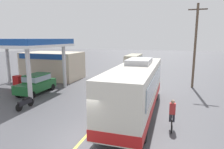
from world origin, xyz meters
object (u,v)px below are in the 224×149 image
object	(u,v)px
car_at_pump	(36,83)
minibus_opposing_lane	(134,61)
cyclist_on_shoulder	(172,116)
motorcycle_parked_forecourt	(25,103)
pedestrian_near_pump	(49,79)
coach_bus_main	(136,89)

from	to	relation	value
car_at_pump	minibus_opposing_lane	distance (m)	18.29
minibus_opposing_lane	car_at_pump	bearing A→B (deg)	-108.95
car_at_pump	minibus_opposing_lane	bearing A→B (deg)	71.05
cyclist_on_shoulder	car_at_pump	bearing A→B (deg)	161.84
car_at_pump	motorcycle_parked_forecourt	bearing A→B (deg)	-63.06
minibus_opposing_lane	motorcycle_parked_forecourt	bearing A→B (deg)	-100.72
motorcycle_parked_forecourt	pedestrian_near_pump	xyz separation A→B (m)	(-2.02, 5.90, 0.49)
motorcycle_parked_forecourt	pedestrian_near_pump	size ratio (longest dim) A/B	1.08
coach_bus_main	motorcycle_parked_forecourt	distance (m)	8.26
coach_bus_main	minibus_opposing_lane	world-z (taller)	coach_bus_main
coach_bus_main	pedestrian_near_pump	bearing A→B (deg)	157.16
pedestrian_near_pump	car_at_pump	bearing A→B (deg)	-87.94
coach_bus_main	cyclist_on_shoulder	size ratio (longest dim) A/B	6.07
car_at_pump	motorcycle_parked_forecourt	world-z (taller)	car_at_pump
car_at_pump	minibus_opposing_lane	world-z (taller)	minibus_opposing_lane
minibus_opposing_lane	pedestrian_near_pump	distance (m)	16.37
motorcycle_parked_forecourt	pedestrian_near_pump	world-z (taller)	pedestrian_near_pump
coach_bus_main	pedestrian_near_pump	size ratio (longest dim) A/B	6.65
car_at_pump	motorcycle_parked_forecourt	distance (m)	4.32
car_at_pump	pedestrian_near_pump	xyz separation A→B (m)	(-0.07, 2.08, -0.08)
coach_bus_main	motorcycle_parked_forecourt	xyz separation A→B (m)	(-7.99, -1.68, -1.28)
coach_bus_main	minibus_opposing_lane	size ratio (longest dim) A/B	1.80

